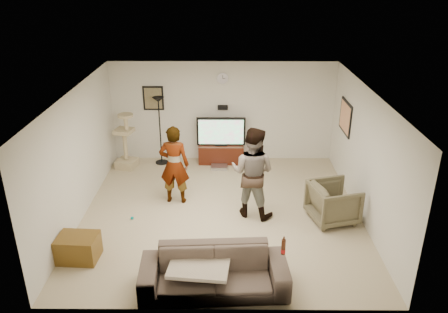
{
  "coord_description": "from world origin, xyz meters",
  "views": [
    {
      "loc": [
        0.1,
        -7.79,
        4.61
      ],
      "look_at": [
        0.05,
        0.2,
        1.15
      ],
      "focal_mm": 35.66,
      "sensor_mm": 36.0,
      "label": 1
    }
  ],
  "objects_px": {
    "cat_tree": "(125,141)",
    "floor_lamp": "(160,131)",
    "tv_stand": "(221,153)",
    "armchair": "(333,202)",
    "tv": "(221,131)",
    "sofa": "(214,271)",
    "side_table": "(78,248)",
    "beer_bottle": "(283,247)",
    "person_right": "(252,172)",
    "person_left": "(174,165)"
  },
  "relations": [
    {
      "from": "tv_stand",
      "to": "person_right",
      "type": "xyz_separation_m",
      "value": [
        0.64,
        -2.54,
        0.68
      ]
    },
    {
      "from": "tv",
      "to": "cat_tree",
      "type": "height_order",
      "value": "cat_tree"
    },
    {
      "from": "person_right",
      "to": "person_left",
      "type": "bearing_deg",
      "value": 4.74
    },
    {
      "from": "floor_lamp",
      "to": "sofa",
      "type": "xyz_separation_m",
      "value": [
        1.45,
        -4.74,
        -0.52
      ]
    },
    {
      "from": "tv_stand",
      "to": "beer_bottle",
      "type": "height_order",
      "value": "beer_bottle"
    },
    {
      "from": "person_right",
      "to": "side_table",
      "type": "xyz_separation_m",
      "value": [
        -3.0,
        -1.51,
        -0.69
      ]
    },
    {
      "from": "tv_stand",
      "to": "sofa",
      "type": "distance_m",
      "value": 4.81
    },
    {
      "from": "cat_tree",
      "to": "beer_bottle",
      "type": "height_order",
      "value": "cat_tree"
    },
    {
      "from": "beer_bottle",
      "to": "armchair",
      "type": "height_order",
      "value": "beer_bottle"
    },
    {
      "from": "person_left",
      "to": "tv_stand",
      "type": "bearing_deg",
      "value": -110.2
    },
    {
      "from": "person_right",
      "to": "sofa",
      "type": "xyz_separation_m",
      "value": [
        -0.68,
        -2.26,
        -0.59
      ]
    },
    {
      "from": "cat_tree",
      "to": "person_right",
      "type": "bearing_deg",
      "value": -36.73
    },
    {
      "from": "side_table",
      "to": "cat_tree",
      "type": "bearing_deg",
      "value": 89.37
    },
    {
      "from": "person_right",
      "to": "cat_tree",
      "type": "bearing_deg",
      "value": -13.92
    },
    {
      "from": "tv_stand",
      "to": "cat_tree",
      "type": "bearing_deg",
      "value": -171.78
    },
    {
      "from": "tv_stand",
      "to": "person_left",
      "type": "distance_m",
      "value": 2.31
    },
    {
      "from": "person_right",
      "to": "side_table",
      "type": "bearing_deg",
      "value": 49.56
    },
    {
      "from": "tv_stand",
      "to": "cat_tree",
      "type": "relative_size",
      "value": 0.8
    },
    {
      "from": "tv",
      "to": "person_right",
      "type": "distance_m",
      "value": 2.62
    },
    {
      "from": "tv_stand",
      "to": "sofa",
      "type": "bearing_deg",
      "value": -90.54
    },
    {
      "from": "sofa",
      "to": "side_table",
      "type": "relative_size",
      "value": 3.38
    },
    {
      "from": "armchair",
      "to": "person_left",
      "type": "bearing_deg",
      "value": 61.76
    },
    {
      "from": "cat_tree",
      "to": "side_table",
      "type": "relative_size",
      "value": 2.11
    },
    {
      "from": "person_left",
      "to": "person_right",
      "type": "distance_m",
      "value": 1.65
    },
    {
      "from": "floor_lamp",
      "to": "beer_bottle",
      "type": "height_order",
      "value": "floor_lamp"
    },
    {
      "from": "tv_stand",
      "to": "cat_tree",
      "type": "distance_m",
      "value": 2.39
    },
    {
      "from": "tv",
      "to": "side_table",
      "type": "height_order",
      "value": "tv"
    },
    {
      "from": "floor_lamp",
      "to": "sofa",
      "type": "bearing_deg",
      "value": -73.0
    },
    {
      "from": "tv",
      "to": "floor_lamp",
      "type": "height_order",
      "value": "floor_lamp"
    },
    {
      "from": "floor_lamp",
      "to": "beer_bottle",
      "type": "xyz_separation_m",
      "value": [
        2.48,
        -4.74,
        -0.07
      ]
    },
    {
      "from": "tv_stand",
      "to": "side_table",
      "type": "distance_m",
      "value": 4.69
    },
    {
      "from": "person_right",
      "to": "armchair",
      "type": "relative_size",
      "value": 2.14
    },
    {
      "from": "person_right",
      "to": "beer_bottle",
      "type": "bearing_deg",
      "value": 121.47
    },
    {
      "from": "floor_lamp",
      "to": "armchair",
      "type": "relative_size",
      "value": 1.99
    },
    {
      "from": "tv",
      "to": "floor_lamp",
      "type": "distance_m",
      "value": 1.5
    },
    {
      "from": "cat_tree",
      "to": "tv_stand",
      "type": "bearing_deg",
      "value": 8.22
    },
    {
      "from": "person_left",
      "to": "sofa",
      "type": "bearing_deg",
      "value": 112.15
    },
    {
      "from": "person_right",
      "to": "beer_bottle",
      "type": "height_order",
      "value": "person_right"
    },
    {
      "from": "person_left",
      "to": "cat_tree",
      "type": "bearing_deg",
      "value": -46.25
    },
    {
      "from": "tv_stand",
      "to": "armchair",
      "type": "xyz_separation_m",
      "value": [
        2.2,
        -2.77,
        0.16
      ]
    },
    {
      "from": "beer_bottle",
      "to": "armchair",
      "type": "distance_m",
      "value": 2.4
    },
    {
      "from": "tv",
      "to": "beer_bottle",
      "type": "bearing_deg",
      "value": -78.43
    },
    {
      "from": "side_table",
      "to": "beer_bottle",
      "type": "bearing_deg",
      "value": -12.66
    },
    {
      "from": "side_table",
      "to": "person_right",
      "type": "bearing_deg",
      "value": 26.75
    },
    {
      "from": "tv",
      "to": "floor_lamp",
      "type": "relative_size",
      "value": 0.71
    },
    {
      "from": "tv",
      "to": "person_left",
      "type": "distance_m",
      "value": 2.23
    },
    {
      "from": "person_right",
      "to": "sofa",
      "type": "relative_size",
      "value": 0.82
    },
    {
      "from": "tv",
      "to": "person_right",
      "type": "bearing_deg",
      "value": -75.89
    },
    {
      "from": "tv",
      "to": "side_table",
      "type": "relative_size",
      "value": 1.81
    },
    {
      "from": "cat_tree",
      "to": "floor_lamp",
      "type": "bearing_deg",
      "value": 18.37
    }
  ]
}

